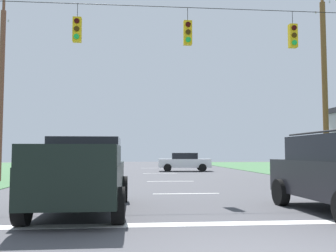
{
  "coord_description": "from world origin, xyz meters",
  "views": [
    {
      "loc": [
        -1.97,
        -5.02,
        1.53
      ],
      "look_at": [
        -0.47,
        11.47,
        2.71
      ],
      "focal_mm": 40.19,
      "sensor_mm": 36.0,
      "label": 1
    }
  ],
  "objects_px": {
    "utility_pole_mid_right": "(325,88)",
    "pickup_truck": "(83,174)",
    "distant_car_crossing_white": "(184,162)",
    "utility_pole_near_left": "(1,92)",
    "overhead_signal_span": "(186,84)"
  },
  "relations": [
    {
      "from": "utility_pole_mid_right",
      "to": "utility_pole_near_left",
      "type": "relative_size",
      "value": 1.05
    },
    {
      "from": "overhead_signal_span",
      "to": "pickup_truck",
      "type": "xyz_separation_m",
      "value": [
        -3.34,
        -4.13,
        -3.24
      ]
    },
    {
      "from": "distant_car_crossing_white",
      "to": "utility_pole_mid_right",
      "type": "height_order",
      "value": "utility_pole_mid_right"
    },
    {
      "from": "utility_pole_mid_right",
      "to": "pickup_truck",
      "type": "bearing_deg",
      "value": -141.29
    },
    {
      "from": "utility_pole_mid_right",
      "to": "utility_pole_near_left",
      "type": "xyz_separation_m",
      "value": [
        -17.64,
        1.32,
        -0.27
      ]
    },
    {
      "from": "distant_car_crossing_white",
      "to": "utility_pole_mid_right",
      "type": "bearing_deg",
      "value": -61.81
    },
    {
      "from": "overhead_signal_span",
      "to": "utility_pole_near_left",
      "type": "bearing_deg",
      "value": 144.25
    },
    {
      "from": "pickup_truck",
      "to": "utility_pole_near_left",
      "type": "xyz_separation_m",
      "value": [
        -5.86,
        10.76,
        3.87
      ]
    },
    {
      "from": "pickup_truck",
      "to": "utility_pole_mid_right",
      "type": "bearing_deg",
      "value": 38.71
    },
    {
      "from": "overhead_signal_span",
      "to": "pickup_truck",
      "type": "bearing_deg",
      "value": -129.0
    },
    {
      "from": "pickup_truck",
      "to": "utility_pole_near_left",
      "type": "bearing_deg",
      "value": 118.59
    },
    {
      "from": "overhead_signal_span",
      "to": "utility_pole_mid_right",
      "type": "xyz_separation_m",
      "value": [
        8.43,
        5.31,
        0.9
      ]
    },
    {
      "from": "pickup_truck",
      "to": "utility_pole_near_left",
      "type": "height_order",
      "value": "utility_pole_near_left"
    },
    {
      "from": "utility_pole_mid_right",
      "to": "distant_car_crossing_white",
      "type": "bearing_deg",
      "value": 118.19
    },
    {
      "from": "overhead_signal_span",
      "to": "pickup_truck",
      "type": "distance_m",
      "value": 6.23
    }
  ]
}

